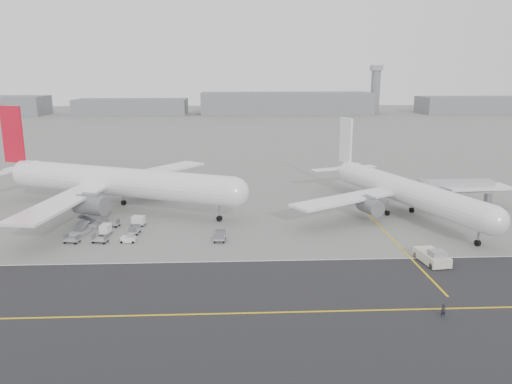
{
  "coord_description": "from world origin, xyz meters",
  "views": [
    {
      "loc": [
        4.39,
        -68.84,
        26.04
      ],
      "look_at": [
        8.28,
        12.0,
        6.73
      ],
      "focal_mm": 35.0,
      "sensor_mm": 36.0,
      "label": 1
    }
  ],
  "objects_px": {
    "control_tower": "(375,88)",
    "jet_bridge": "(457,188)",
    "ground_crew_a": "(443,311)",
    "pushback_tug": "(433,257)",
    "airliner_a": "(113,181)",
    "airliner_b": "(402,190)"
  },
  "relations": [
    {
      "from": "control_tower",
      "to": "jet_bridge",
      "type": "bearing_deg",
      "value": -102.09
    },
    {
      "from": "control_tower",
      "to": "ground_crew_a",
      "type": "relative_size",
      "value": 19.78
    },
    {
      "from": "pushback_tug",
      "to": "jet_bridge",
      "type": "bearing_deg",
      "value": 53.5
    },
    {
      "from": "control_tower",
      "to": "jet_bridge",
      "type": "relative_size",
      "value": 2.03
    },
    {
      "from": "pushback_tug",
      "to": "airliner_a",
      "type": "bearing_deg",
      "value": 141.67
    },
    {
      "from": "airliner_a",
      "to": "ground_crew_a",
      "type": "distance_m",
      "value": 65.81
    },
    {
      "from": "control_tower",
      "to": "airliner_b",
      "type": "relative_size",
      "value": 0.68
    },
    {
      "from": "airliner_a",
      "to": "airliner_b",
      "type": "height_order",
      "value": "airliner_a"
    },
    {
      "from": "pushback_tug",
      "to": "ground_crew_a",
      "type": "height_order",
      "value": "pushback_tug"
    },
    {
      "from": "airliner_b",
      "to": "jet_bridge",
      "type": "xyz_separation_m",
      "value": [
        12.46,
        4.02,
        -0.73
      ]
    },
    {
      "from": "airliner_b",
      "to": "pushback_tug",
      "type": "height_order",
      "value": "airliner_b"
    },
    {
      "from": "airliner_b",
      "to": "ground_crew_a",
      "type": "distance_m",
      "value": 41.74
    },
    {
      "from": "pushback_tug",
      "to": "airliner_b",
      "type": "bearing_deg",
      "value": 74.32
    },
    {
      "from": "control_tower",
      "to": "airliner_b",
      "type": "bearing_deg",
      "value": -104.66
    },
    {
      "from": "control_tower",
      "to": "pushback_tug",
      "type": "distance_m",
      "value": 277.86
    },
    {
      "from": "airliner_b",
      "to": "pushback_tug",
      "type": "xyz_separation_m",
      "value": [
        -3.71,
        -24.74,
        -3.86
      ]
    },
    {
      "from": "control_tower",
      "to": "pushback_tug",
      "type": "xyz_separation_m",
      "value": [
        -67.62,
        -269.07,
        -15.34
      ]
    },
    {
      "from": "airliner_a",
      "to": "jet_bridge",
      "type": "relative_size",
      "value": 3.49
    },
    {
      "from": "control_tower",
      "to": "jet_bridge",
      "type": "height_order",
      "value": "control_tower"
    },
    {
      "from": "pushback_tug",
      "to": "ground_crew_a",
      "type": "xyz_separation_m",
      "value": [
        -5.12,
        -15.86,
        -0.12
      ]
    },
    {
      "from": "jet_bridge",
      "to": "control_tower",
      "type": "bearing_deg",
      "value": 76.61
    },
    {
      "from": "pushback_tug",
      "to": "jet_bridge",
      "type": "height_order",
      "value": "jet_bridge"
    }
  ]
}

